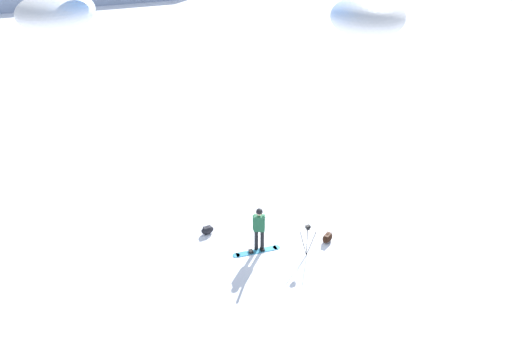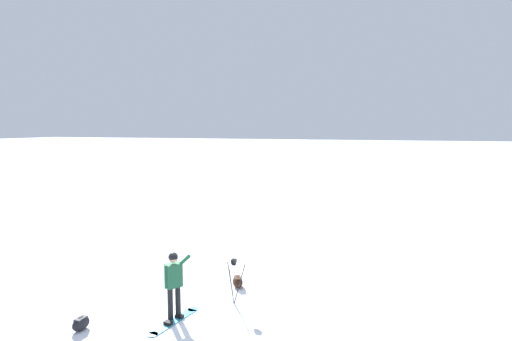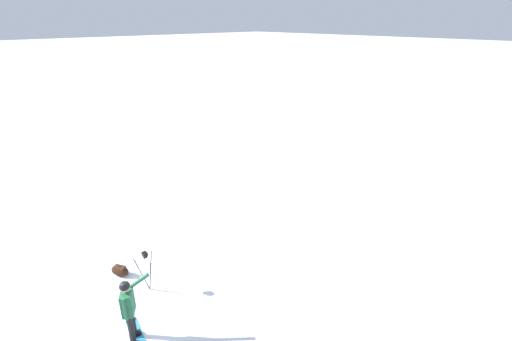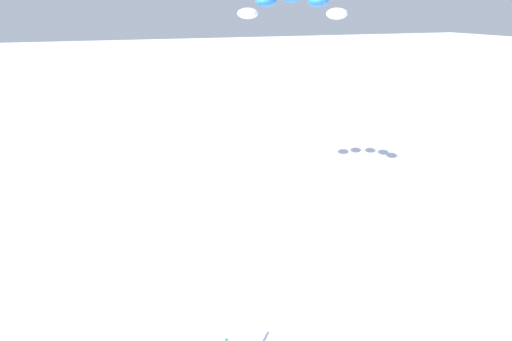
% 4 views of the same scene
% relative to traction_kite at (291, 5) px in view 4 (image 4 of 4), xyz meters
% --- Properties ---
extents(traction_kite, '(3.45, 4.30, 1.06)m').
position_rel_traction_kite_xyz_m(traction_kite, '(0.00, 0.00, 0.00)').
color(traction_kite, white).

